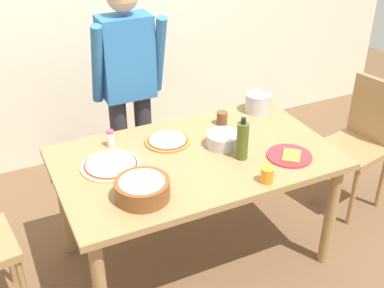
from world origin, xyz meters
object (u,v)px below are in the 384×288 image
chair_wooden_right (361,138)px  cup_orange (267,175)px  popcorn_bowl (142,187)px  dining_table (196,169)px  steel_pot (258,102)px  salt_shaker (111,138)px  olive_oil_bottle (242,141)px  plate_with_slice (290,156)px  pizza_cooked_on_tray (168,141)px  pizza_raw_on_board (111,165)px  person_cook (128,84)px  cup_small_brown (222,118)px  mixing_bowl_steel (223,140)px

chair_wooden_right → cup_orange: size_ratio=11.18×
popcorn_bowl → cup_orange: size_ratio=3.29×
dining_table → popcorn_bowl: size_ratio=5.71×
chair_wooden_right → cup_orange: bearing=-158.4°
steel_pot → cup_orange: (-0.41, -0.74, -0.02)m
salt_shaker → dining_table: bearing=-37.3°
olive_oil_bottle → plate_with_slice: bearing=-24.1°
pizza_cooked_on_tray → olive_oil_bottle: 0.48m
dining_table → pizza_raw_on_board: 0.50m
dining_table → popcorn_bowl: bearing=-149.1°
plate_with_slice → person_cook: bearing=121.5°
plate_with_slice → cup_small_brown: cup_small_brown is taller
olive_oil_bottle → mixing_bowl_steel: bearing=100.2°
steel_pot → salt_shaker: 1.04m
dining_table → cup_small_brown: (0.32, 0.28, 0.13)m
pizza_raw_on_board → cup_orange: 0.86m
steel_pot → cup_orange: 0.84m
pizza_cooked_on_tray → olive_oil_bottle: size_ratio=1.08×
pizza_raw_on_board → dining_table: bearing=-11.4°
person_cook → salt_shaker: person_cook is taller
person_cook → olive_oil_bottle: size_ratio=6.33×
chair_wooden_right → mixing_bowl_steel: 1.15m
person_cook → cup_orange: 1.22m
pizza_raw_on_board → salt_shaker: 0.23m
cup_small_brown → salt_shaker: 0.73m
olive_oil_bottle → popcorn_bowl: bearing=-169.8°
pizza_raw_on_board → chair_wooden_right: bearing=-2.0°
person_cook → steel_pot: bearing=-28.7°
person_cook → olive_oil_bottle: person_cook is taller
mixing_bowl_steel → steel_pot: 0.53m
dining_table → cup_orange: (0.22, -0.40, 0.13)m
salt_shaker → pizza_raw_on_board: bearing=-107.8°
chair_wooden_right → olive_oil_bottle: (-1.09, -0.17, 0.33)m
pizza_raw_on_board → cup_small_brown: bearing=12.8°
person_cook → pizza_cooked_on_tray: bearing=-84.7°
popcorn_bowl → salt_shaker: bearing=89.0°
olive_oil_bottle → cup_small_brown: (0.10, 0.41, -0.07)m
pizza_cooked_on_tray → olive_oil_bottle: (0.31, -0.35, 0.10)m
pizza_raw_on_board → salt_shaker: bearing=72.2°
dining_table → cup_small_brown: 0.45m
plate_with_slice → pizza_cooked_on_tray: bearing=140.8°
salt_shaker → olive_oil_bottle: bearing=-35.1°
pizza_raw_on_board → olive_oil_bottle: size_ratio=1.32×
olive_oil_bottle → cup_small_brown: 0.43m
pizza_cooked_on_tray → mixing_bowl_steel: size_ratio=1.39×
person_cook → pizza_cooked_on_tray: person_cook is taller
dining_table → chair_wooden_right: bearing=1.5°
plate_with_slice → steel_pot: (0.15, 0.59, 0.06)m
cup_orange → popcorn_bowl: bearing=166.8°
pizza_raw_on_board → pizza_cooked_on_tray: bearing=16.5°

